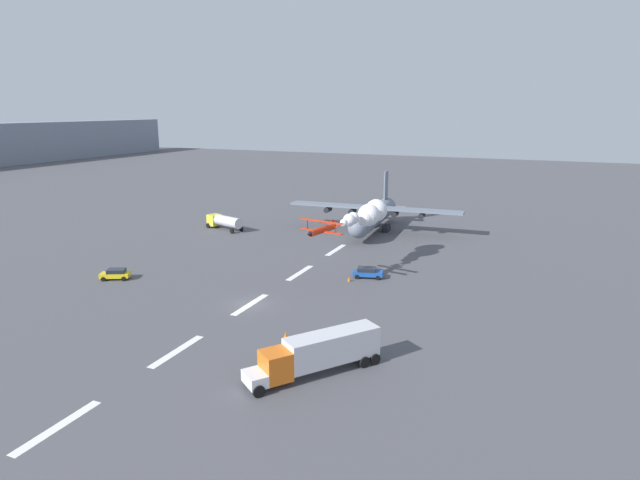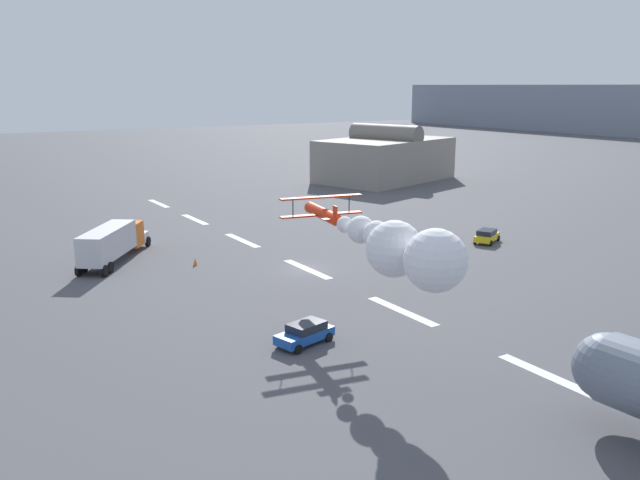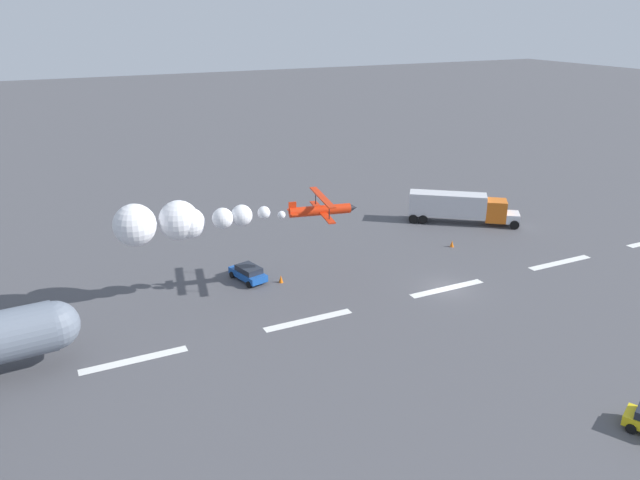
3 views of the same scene
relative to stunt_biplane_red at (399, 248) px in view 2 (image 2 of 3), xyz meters
The scene contains 14 objects.
ground_plane 25.51m from the stunt_biplane_red, 162.05° to the left, with size 440.00×440.00×0.00m, color #4C4C51.
runway_stripe_0 67.41m from the stunt_biplane_red, behind, with size 8.00×0.90×0.01m, color white.
runway_stripe_1 53.17m from the stunt_biplane_red, behind, with size 8.00×0.90×0.01m, color white.
runway_stripe_2 39.11m from the stunt_biplane_red, 168.74° to the left, with size 8.00×0.90×0.01m, color white.
runway_stripe_3 25.51m from the stunt_biplane_red, 162.05° to the left, with size 8.00×0.90×0.01m, color white.
runway_stripe_4 13.85m from the stunt_biplane_red, 139.01° to the left, with size 8.00×0.90×0.01m, color white.
runway_stripe_5 12.35m from the stunt_biplane_red, 51.83° to the left, with size 8.00×0.90×0.01m, color white.
stunt_biplane_red is the anchor object (origin of this frame).
semi_truck_orange 37.25m from the stunt_biplane_red, 168.18° to the right, with size 12.26×10.16×3.70m.
followme_car_yellow 10.11m from the stunt_biplane_red, 159.63° to the right, with size 2.84×4.56×1.52m.
airport_staff_sedan 38.15m from the stunt_biplane_red, 125.63° to the left, with size 3.44×4.45×1.52m.
hangar_building 85.90m from the stunt_biplane_red, 142.90° to the left, with size 21.89×28.40×10.41m.
traffic_cone_near 31.17m from the stunt_biplane_red, behind, with size 0.44×0.44×0.75m, color orange.
traffic_cone_far 12.08m from the stunt_biplane_red, behind, with size 0.44×0.44×0.75m, color orange.
Camera 2 is at (53.20, -31.98, 17.35)m, focal length 37.31 mm.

